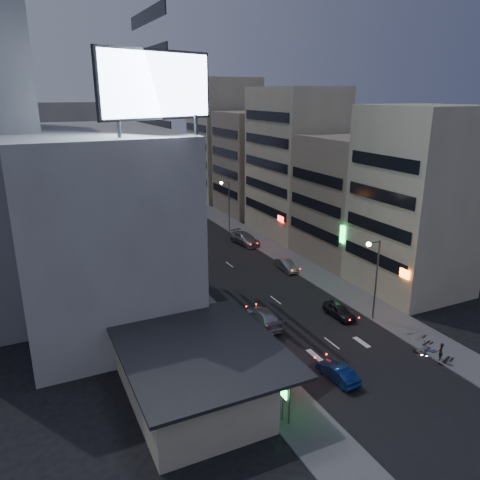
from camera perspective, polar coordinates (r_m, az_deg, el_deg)
ground at (r=40.46m, az=14.58°, el=-14.64°), size 180.00×180.00×0.00m
sidewalk_left at (r=61.34m, az=-9.68°, el=-2.86°), size 4.00×120.00×0.12m
sidewalk_right at (r=67.10m, az=3.53°, el=-0.84°), size 4.00×120.00×0.12m
food_court at (r=34.83m, az=-6.08°, el=-15.99°), size 11.00×13.00×3.88m
white_building at (r=47.56m, az=-17.27°, el=1.90°), size 14.00×24.00×18.00m
shophouse_near at (r=53.67m, az=20.63°, el=4.39°), size 10.00×11.00×20.00m
shophouse_mid at (r=62.69m, az=13.28°, el=4.93°), size 11.00×12.00×16.00m
shophouse_far at (r=72.30m, az=6.67°, el=9.32°), size 10.00×14.00×22.00m
far_left_a at (r=71.85m, az=-19.30°, el=7.61°), size 11.00×10.00×20.00m
far_left_b at (r=84.98m, az=-20.55°, el=7.16°), size 12.00×10.00×15.00m
far_right_a at (r=85.75m, az=1.54°, el=9.36°), size 11.00×12.00×18.00m
far_right_b at (r=98.18m, az=-1.98°, el=12.15°), size 12.00×12.00×24.00m
billboard at (r=36.97m, az=-10.10°, el=18.05°), size 9.52×3.75×6.20m
street_lamp_right_near at (r=45.72m, az=16.02°, el=-3.40°), size 1.60×0.44×8.02m
street_lamp_left at (r=53.00m, az=-5.37°, el=0.10°), size 1.60×0.44×8.02m
street_lamp_right_far at (r=73.43m, az=-1.62°, el=5.09°), size 1.60×0.44×8.02m
parked_car_right_near at (r=47.57m, az=11.99°, el=-8.41°), size 1.62×3.94×1.34m
parked_car_right_mid at (r=58.55m, az=5.69°, el=-3.08°), size 1.57×3.99×1.29m
parked_car_left at (r=59.49m, az=-6.81°, el=-2.70°), size 2.46×5.24×1.45m
parked_car_right_far at (r=68.24m, az=0.61°, el=0.18°), size 3.00×5.92×1.65m
road_car_blue at (r=38.05m, az=11.83°, el=-15.52°), size 1.55×3.97×1.29m
road_car_silver at (r=45.11m, az=2.94°, el=-9.38°), size 2.64×5.47×1.54m
person at (r=42.71m, az=23.27°, el=-12.38°), size 0.66×0.56×1.54m
scooter_black_a at (r=43.58m, az=24.07°, el=-12.10°), size 1.39×2.11×1.22m
scooter_silver_a at (r=44.35m, az=21.73°, el=-11.32°), size 0.87×1.95×1.15m
scooter_blue at (r=44.19m, az=22.69°, el=-11.63°), size 0.83×1.77×1.04m
scooter_black_b at (r=45.47m, az=22.10°, el=-10.66°), size 1.05×1.89×1.10m
scooter_silver_b at (r=46.29m, az=21.27°, el=-9.98°), size 1.34×2.05×1.19m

